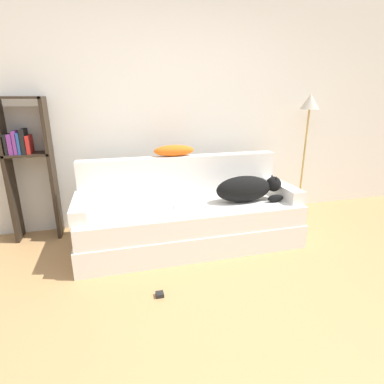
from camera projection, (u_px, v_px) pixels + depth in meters
ground_plane at (259, 346)px, 1.89m from camera, size 20.00×20.00×0.00m
wall_back at (178, 110)px, 3.56m from camera, size 7.30×0.06×2.70m
couch at (190, 223)px, 3.18m from camera, size 2.27×0.88×0.45m
couch_backrest at (181, 175)px, 3.38m from camera, size 2.23×0.15×0.43m
couch_arm_left at (81, 206)px, 2.82m from camera, size 0.15×0.69×0.13m
couch_arm_right at (281, 189)px, 3.34m from camera, size 0.15×0.69×0.13m
dog at (247, 189)px, 3.12m from camera, size 0.72×0.25×0.28m
laptop at (191, 205)px, 3.04m from camera, size 0.37×0.26×0.02m
throw_pillow at (174, 151)px, 3.30m from camera, size 0.45×0.15×0.12m
bookshelf at (28, 160)px, 3.12m from camera, size 0.46×0.26×1.51m
floor_lamp at (308, 123)px, 3.75m from camera, size 0.27×0.27×1.54m
power_adapter at (160, 294)px, 2.36m from camera, size 0.06×0.06×0.03m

